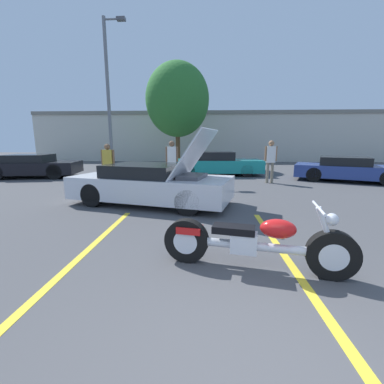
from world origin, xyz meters
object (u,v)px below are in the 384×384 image
tree_background (177,100)px  spectator_by_show_car (172,158)px  spectator_midground (271,158)px  motorcycle (254,243)px  parked_car_mid_row (216,164)px  light_pole (109,91)px  parked_car_right_row (347,169)px  spectator_near_motorcycle (108,162)px  show_car_hood_open (152,184)px  parked_car_left_row (33,166)px

tree_background → spectator_by_show_car: (0.62, -8.18, -3.55)m
tree_background → spectator_midground: size_ratio=3.97×
motorcycle → parked_car_mid_row: parked_car_mid_row is taller
spectator_by_show_car → parked_car_mid_row: bearing=58.7°
light_pole → parked_car_right_row: light_pole is taller
motorcycle → spectator_near_motorcycle: bearing=137.0°
light_pole → parked_car_mid_row: light_pole is taller
parked_car_right_row → show_car_hood_open: bearing=-125.4°
parked_car_right_row → spectator_near_motorcycle: spectator_near_motorcycle is taller
show_car_hood_open → spectator_near_motorcycle: 3.33m
tree_background → spectator_midground: (4.78, -7.63, -3.54)m
spectator_near_motorcycle → parked_car_right_row: bearing=12.6°
parked_car_mid_row → spectator_near_motorcycle: bearing=-138.4°
parked_car_right_row → spectator_by_show_car: spectator_by_show_car is taller
show_car_hood_open → parked_car_right_row: 9.21m
spectator_near_motorcycle → spectator_by_show_car: bearing=23.3°
parked_car_left_row → spectator_near_motorcycle: 5.61m
tree_background → parked_car_right_row: (8.39, -6.92, -4.09)m
motorcycle → parked_car_right_row: (5.70, 8.50, 0.14)m
show_car_hood_open → parked_car_mid_row: 6.96m
tree_background → show_car_hood_open: tree_background is taller
parked_car_left_row → parked_car_right_row: bearing=-11.4°
motorcycle → spectator_by_show_car: 7.56m
parked_car_right_row → tree_background: bearing=164.2°
light_pole → spectator_by_show_car: light_pole is taller
light_pole → tree_background: light_pole is taller
tree_background → spectator_by_show_car: tree_background is taller
parked_car_mid_row → motorcycle: bearing=-92.1°
motorcycle → parked_car_right_row: 10.24m
show_car_hood_open → parked_car_left_row: size_ratio=1.08×
light_pole → spectator_by_show_car: (3.80, -3.66, -3.33)m
parked_car_right_row → spectator_near_motorcycle: bearing=-143.7°
parked_car_left_row → parked_car_mid_row: size_ratio=0.92×
parked_car_left_row → spectator_midground: bearing=-15.5°
show_car_hood_open → parked_car_right_row: (7.91, 4.73, -0.04)m
motorcycle → parked_car_left_row: (-9.26, 8.98, 0.17)m
spectator_by_show_car → motorcycle: bearing=-74.1°
parked_car_left_row → parked_car_right_row: size_ratio=0.93×
parked_car_right_row → parked_car_mid_row: (-5.84, 1.91, 0.06)m
light_pole → parked_car_left_row: (-3.39, -1.92, -3.84)m
spectator_near_motorcycle → parked_car_left_row: bearing=150.6°
show_car_hood_open → spectator_by_show_car: 3.51m
show_car_hood_open → parked_car_left_row: 8.78m
spectator_by_show_car → spectator_midground: size_ratio=0.99×
light_pole → tree_background: size_ratio=1.12×
light_pole → motorcycle: light_pole is taller
show_car_hood_open → parked_car_left_row: bearing=158.5°
parked_car_right_row → light_pole: bearing=-168.0°
parked_car_mid_row → spectator_by_show_car: bearing=-124.2°
show_car_hood_open → spectator_midground: show_car_hood_open is taller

